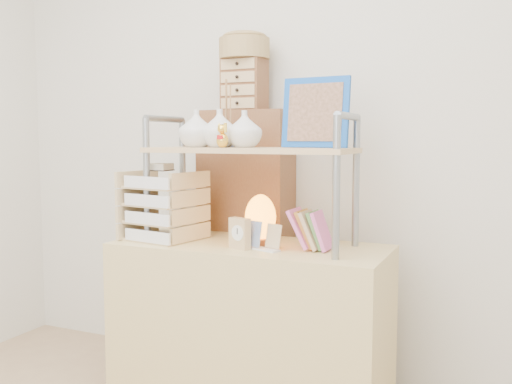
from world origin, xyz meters
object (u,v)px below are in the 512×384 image
at_px(desk, 250,327).
at_px(cabinet, 246,244).
at_px(letter_tray, 162,209).
at_px(salt_lamp, 261,219).

xyz_separation_m(desk, cabinet, (-0.19, 0.37, 0.30)).
xyz_separation_m(desk, letter_tray, (-0.41, -0.06, 0.51)).
bearing_deg(letter_tray, desk, 8.78).
distance_m(cabinet, salt_lamp, 0.46).
xyz_separation_m(cabinet, salt_lamp, (0.23, -0.35, 0.19)).
xyz_separation_m(desk, salt_lamp, (0.04, 0.02, 0.49)).
height_order(cabinet, salt_lamp, cabinet).
relative_size(desk, cabinet, 0.89).
xyz_separation_m(cabinet, letter_tray, (-0.22, -0.43, 0.21)).
distance_m(cabinet, letter_tray, 0.53).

